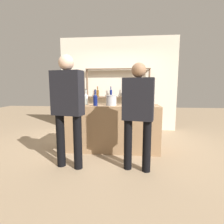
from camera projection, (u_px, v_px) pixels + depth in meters
ground_plane at (112, 150)px, 3.72m from camera, size 16.00×16.00×0.00m
bar_counter at (112, 128)px, 3.65m from camera, size 1.94×0.59×0.96m
back_wall at (118, 85)px, 5.39m from camera, size 3.54×0.12×2.80m
back_shelf at (118, 90)px, 5.24m from camera, size 1.91×0.18×1.86m
counter_bottle_0 at (146, 98)px, 3.61m from camera, size 0.08×0.08×0.34m
counter_bottle_1 at (95, 100)px, 3.44m from camera, size 0.08×0.08×0.32m
counter_bottle_2 at (83, 99)px, 3.55m from camera, size 0.07×0.07×0.34m
counter_bottle_3 at (86, 99)px, 3.67m from camera, size 0.07×0.07×0.33m
counter_bottle_4 at (126, 99)px, 3.55m from camera, size 0.08×0.08×0.33m
counter_bottle_5 at (146, 100)px, 3.35m from camera, size 0.08×0.08×0.33m
wine_glass at (72, 100)px, 3.61m from camera, size 0.07×0.07×0.15m
ice_bucket at (111, 100)px, 3.51m from camera, size 0.22×0.22×0.21m
cork_jar at (151, 102)px, 3.48m from camera, size 0.12×0.12×0.14m
customer_right at (138, 109)px, 2.68m from camera, size 0.50×0.30×1.68m
customer_left at (68, 104)px, 2.77m from camera, size 0.53×0.31×1.82m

